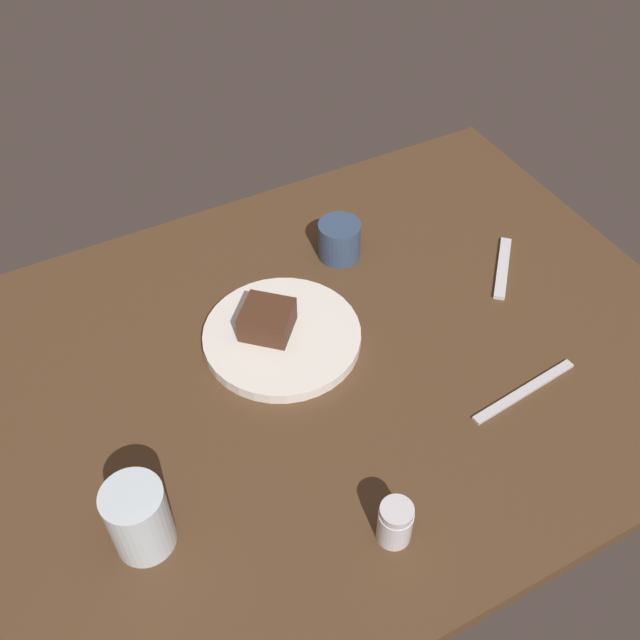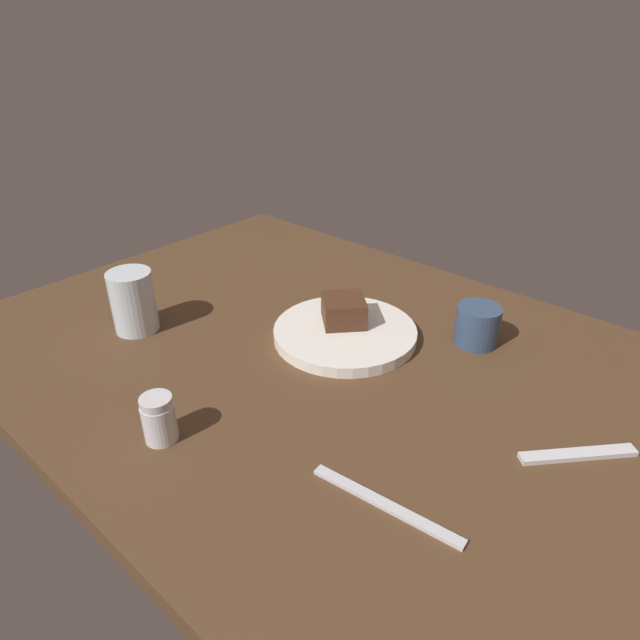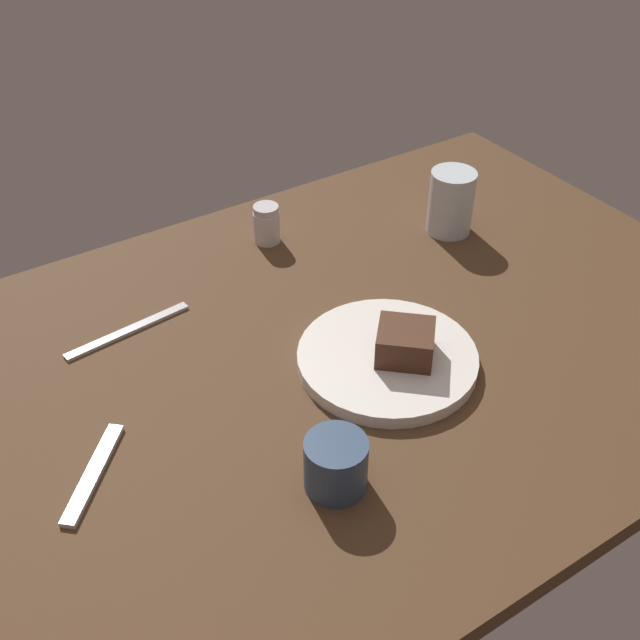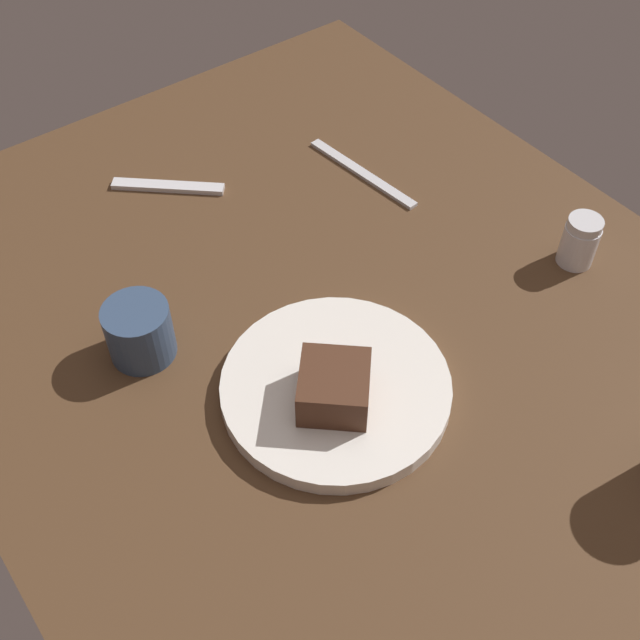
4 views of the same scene
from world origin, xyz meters
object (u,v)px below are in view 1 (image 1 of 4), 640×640
salt_shaker (395,523)px  coffee_cup (339,240)px  chocolate_cake_slice (267,320)px  water_glass (139,518)px  butter_knife (524,391)px  dessert_plate (282,337)px  dessert_spoon (503,268)px

salt_shaker → coffee_cup: coffee_cup is taller
chocolate_cake_slice → coffee_cup: 22.31cm
salt_shaker → coffee_cup: size_ratio=0.90×
coffee_cup → chocolate_cake_slice: bearing=-148.0°
water_glass → butter_knife: bearing=-3.7°
dessert_plate → chocolate_cake_slice: bearing=136.7°
dessert_plate → chocolate_cake_slice: size_ratio=3.29×
salt_shaker → dessert_spoon: 53.11cm
chocolate_cake_slice → salt_shaker: (-0.17, -36.97, -0.88)cm
chocolate_cake_slice → dessert_spoon: (41.66, -4.36, -3.75)cm
chocolate_cake_slice → butter_knife: 39.23cm
dessert_plate → dessert_spoon: bearing=-4.1°
dessert_plate → butter_knife: dessert_plate is taller
salt_shaker → water_glass: bearing=153.4°
butter_knife → water_glass: bearing=170.2°
salt_shaker → butter_knife: bearing=19.5°
dessert_spoon → salt_shaker: bearing=-10.1°
chocolate_cake_slice → coffee_cup: coffee_cup is taller
chocolate_cake_slice → butter_knife: size_ratio=0.39×
dessert_spoon → butter_knife: bearing=11.4°
salt_shaker → dessert_spoon: size_ratio=0.44×
salt_shaker → water_glass: 30.61cm
salt_shaker → water_glass: (-27.30, 13.69, 2.17)cm
coffee_cup → dessert_spoon: 28.08cm
chocolate_cake_slice → dessert_spoon: chocolate_cake_slice is taller
salt_shaker → coffee_cup: (19.08, 48.79, 0.11)cm
salt_shaker → chocolate_cake_slice: bearing=89.7°
butter_knife → dessert_plate: bearing=130.4°
water_glass → coffee_cup: (46.38, 35.11, -2.06)cm
salt_shaker → coffee_cup: bearing=68.6°
chocolate_cake_slice → butter_knife: (28.33, -26.87, -3.85)cm
water_glass → coffee_cup: 58.20cm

